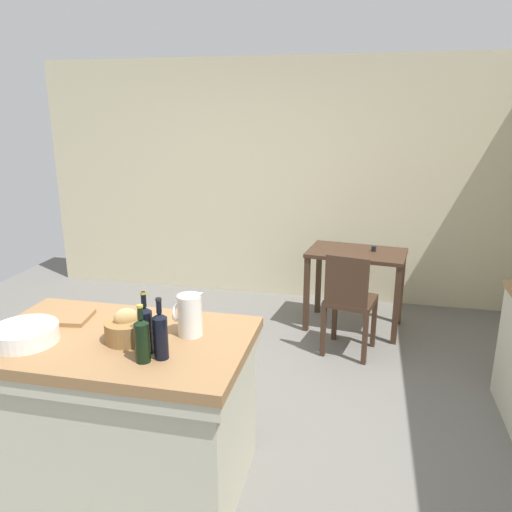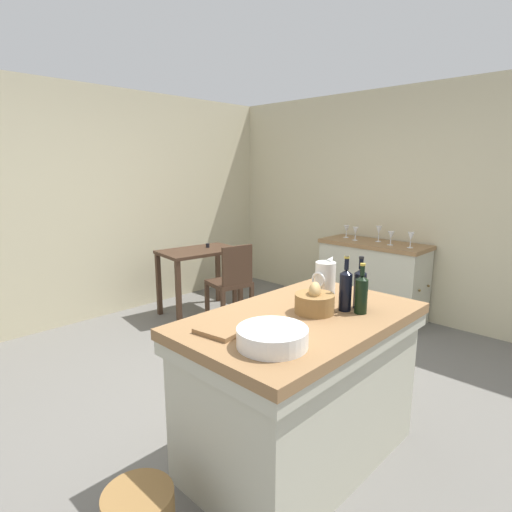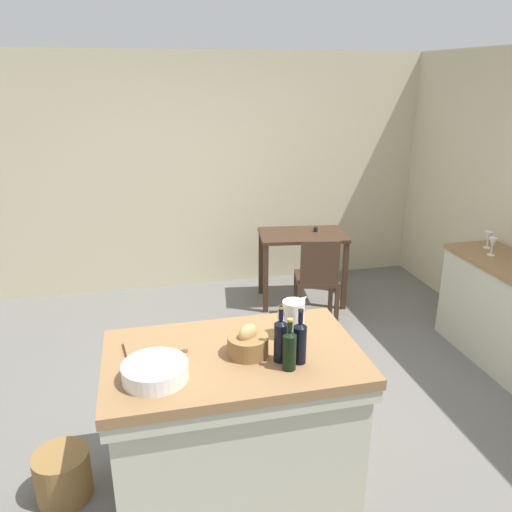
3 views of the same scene
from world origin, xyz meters
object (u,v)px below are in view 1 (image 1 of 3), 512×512
pitcher (190,315)px  wine_bottle_amber (146,328)px  island_table (122,405)px  wine_bottle_dark (160,334)px  wine_bottle_green (142,339)px  bread_basket (127,329)px  wooden_chair (349,300)px  writing_desk (356,264)px  cutting_board (62,317)px  wash_bowl (25,334)px

pitcher → wine_bottle_amber: wine_bottle_amber is taller
island_table → pitcher: size_ratio=5.29×
wine_bottle_dark → wine_bottle_green: wine_bottle_dark is taller
bread_basket → wooden_chair: bearing=60.0°
writing_desk → wine_bottle_amber: bearing=-110.5°
bread_basket → cutting_board: 0.53m
island_table → wooden_chair: wooden_chair is taller
wooden_chair → wine_bottle_amber: wine_bottle_amber is taller
writing_desk → wine_bottle_green: 2.86m
island_table → wine_bottle_dark: (0.33, -0.17, 0.54)m
wooden_chair → cutting_board: bearing=-132.9°
bread_basket → wine_bottle_amber: wine_bottle_amber is taller
writing_desk → cutting_board: bearing=-125.2°
writing_desk → pitcher: size_ratio=3.61×
island_table → writing_desk: size_ratio=1.46×
wash_bowl → island_table: bearing=20.2°
wine_bottle_amber → island_table: bearing=150.9°
island_table → bread_basket: bearing=-19.1°
wine_bottle_green → island_table: bearing=139.1°
wooden_chair → wine_bottle_dark: (-0.84, -2.02, 0.52)m
pitcher → wine_bottle_amber: bearing=-120.7°
wash_bowl → wine_bottle_amber: 0.67m
pitcher → wine_bottle_dark: (-0.05, -0.28, 0.01)m
island_table → writing_desk: bearing=63.9°
bread_basket → wine_bottle_dark: size_ratio=0.73×
wooden_chair → bread_basket: bearing=-120.0°
writing_desk → cutting_board: size_ratio=2.99×
wooden_chair → wine_bottle_green: bearing=-113.7°
island_table → wash_bowl: (-0.43, -0.16, 0.46)m
writing_desk → wash_bowl: size_ratio=2.89×
island_table → wash_bowl: wash_bowl is taller
island_table → pitcher: 0.66m
pitcher → wash_bowl: pitcher is taller
pitcher → wine_bottle_green: 0.35m
cutting_board → wine_bottle_dark: wine_bottle_dark is taller
island_table → wooden_chair: size_ratio=1.54×
pitcher → wash_bowl: (-0.80, -0.27, -0.07)m
wash_bowl → wooden_chair: bearing=51.6°
wooden_chair → island_table: bearing=-122.1°
writing_desk → wine_bottle_dark: bearing=-108.4°
writing_desk → bread_basket: 2.74m
writing_desk → wooden_chair: 0.62m
cutting_board → wine_bottle_green: bearing=-28.7°
island_table → wooden_chair: bearing=57.9°
wash_bowl → bread_basket: bearing=14.5°
wooden_chair → wine_bottle_dark: bearing=-112.5°
island_table → bread_basket: bread_basket is taller
wooden_chair → wine_bottle_amber: size_ratio=2.87×
wash_bowl → bread_basket: 0.52m
wine_bottle_dark → wine_bottle_green: size_ratio=1.07×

